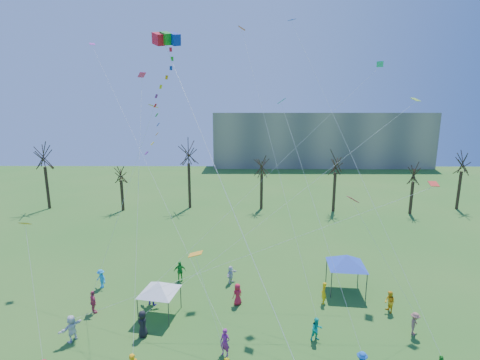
{
  "coord_description": "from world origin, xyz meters",
  "views": [
    {
      "loc": [
        -0.02,
        -14.41,
        14.89
      ],
      "look_at": [
        -0.19,
        5.0,
        11.0
      ],
      "focal_mm": 25.0,
      "sensor_mm": 36.0,
      "label": 1
    }
  ],
  "objects_px": {
    "distant_building": "(320,139)",
    "canopy_tent_blue": "(347,260)",
    "big_box_kite": "(164,104)",
    "canopy_tent_white": "(159,287)"
  },
  "relations": [
    {
      "from": "distant_building",
      "to": "canopy_tent_white",
      "type": "height_order",
      "value": "distant_building"
    },
    {
      "from": "distant_building",
      "to": "canopy_tent_blue",
      "type": "xyz_separation_m",
      "value": [
        -13.25,
        -70.06,
        -4.78
      ]
    },
    {
      "from": "big_box_kite",
      "to": "distant_building",
      "type": "bearing_deg",
      "value": 70.07
    },
    {
      "from": "distant_building",
      "to": "canopy_tent_blue",
      "type": "height_order",
      "value": "distant_building"
    },
    {
      "from": "canopy_tent_blue",
      "to": "big_box_kite",
      "type": "bearing_deg",
      "value": -161.59
    },
    {
      "from": "big_box_kite",
      "to": "canopy_tent_white",
      "type": "relative_size",
      "value": 6.54
    },
    {
      "from": "big_box_kite",
      "to": "canopy_tent_blue",
      "type": "relative_size",
      "value": 5.5
    },
    {
      "from": "distant_building",
      "to": "canopy_tent_white",
      "type": "relative_size",
      "value": 16.77
    },
    {
      "from": "big_box_kite",
      "to": "canopy_tent_blue",
      "type": "distance_m",
      "value": 19.36
    },
    {
      "from": "distant_building",
      "to": "big_box_kite",
      "type": "distance_m",
      "value": 79.81
    }
  ]
}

